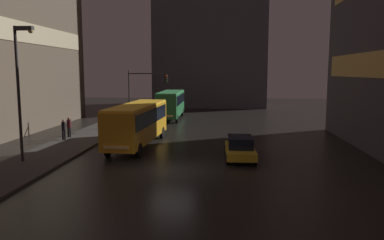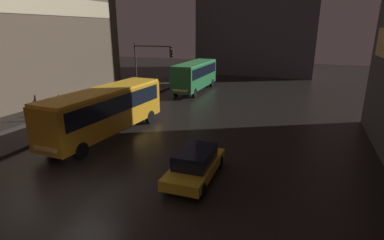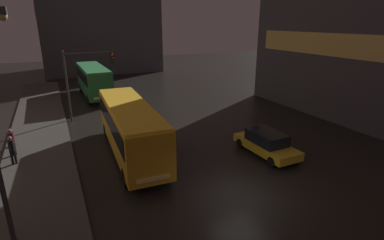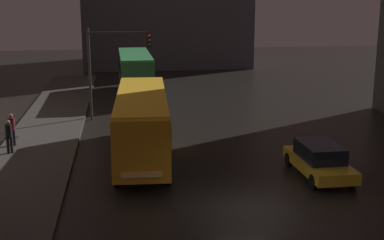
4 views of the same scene
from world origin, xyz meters
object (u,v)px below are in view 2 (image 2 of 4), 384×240
at_px(pedestrian_mid, 60,102).
at_px(bus_far, 195,74).
at_px(traffic_light_main, 149,63).
at_px(bus_near, 106,108).
at_px(car_taxi, 195,164).
at_px(pedestrian_near, 49,107).

bearing_deg(pedestrian_mid, bus_far, 179.30).
bearing_deg(traffic_light_main, bus_near, -80.46).
bearing_deg(pedestrian_mid, traffic_light_main, 164.34).
bearing_deg(pedestrian_mid, car_taxi, 91.79).
distance_m(pedestrian_mid, traffic_light_main, 8.49).
xyz_separation_m(bus_near, pedestrian_near, (-6.59, 1.38, -0.89)).
height_order(bus_near, car_taxi, bus_near).
bearing_deg(bus_far, pedestrian_near, 65.27).
height_order(bus_near, bus_far, bus_far).
relative_size(bus_near, bus_far, 1.09).
xyz_separation_m(bus_near, bus_far, (0.15, 16.79, 0.05)).
height_order(pedestrian_near, traffic_light_main, traffic_light_main).
bearing_deg(traffic_light_main, pedestrian_near, -124.66).
height_order(pedestrian_near, pedestrian_mid, pedestrian_mid).
bearing_deg(pedestrian_near, car_taxi, 50.88).
relative_size(car_taxi, traffic_light_main, 0.78).
xyz_separation_m(car_taxi, pedestrian_near, (-14.32, 4.93, 0.37)).
xyz_separation_m(bus_far, pedestrian_near, (-6.75, -15.41, -0.94)).
relative_size(bus_near, pedestrian_near, 6.09).
bearing_deg(traffic_light_main, pedestrian_mid, -131.05).
relative_size(bus_far, pedestrian_mid, 5.51).
xyz_separation_m(car_taxi, pedestrian_mid, (-14.45, 6.31, 0.41)).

